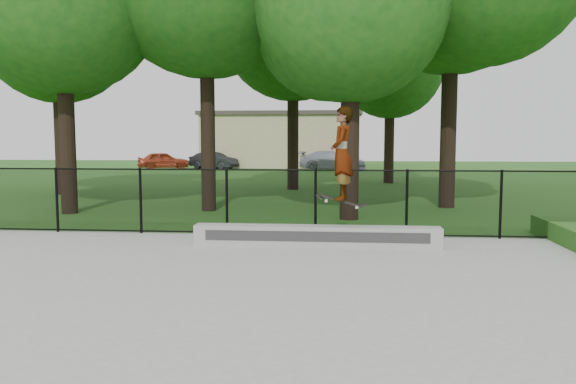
% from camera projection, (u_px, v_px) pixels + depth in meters
% --- Properties ---
extents(ground, '(100.00, 100.00, 0.00)m').
position_uv_depth(ground, '(132.00, 321.00, 6.86)').
color(ground, '#2C5919').
rests_on(ground, ground).
extents(concrete_slab, '(14.00, 12.00, 0.06)m').
position_uv_depth(concrete_slab, '(132.00, 318.00, 6.86)').
color(concrete_slab, gray).
rests_on(concrete_slab, ground).
extents(grind_ledge, '(4.96, 0.40, 0.41)m').
position_uv_depth(grind_ledge, '(316.00, 236.00, 11.31)').
color(grind_ledge, '#A8A9A3').
rests_on(grind_ledge, concrete_slab).
extents(car_a, '(3.99, 2.88, 1.27)m').
position_uv_depth(car_a, '(163.00, 160.00, 41.04)').
color(car_a, '#A1341D').
rests_on(car_a, ground).
extents(car_b, '(3.62, 2.54, 1.23)m').
position_uv_depth(car_b, '(214.00, 160.00, 41.54)').
color(car_b, black).
rests_on(car_b, ground).
extents(car_c, '(4.51, 2.40, 1.37)m').
position_uv_depth(car_c, '(333.00, 161.00, 39.53)').
color(car_c, '#8B8F9E').
rests_on(car_c, ground).
extents(skater_airborne, '(0.82, 0.69, 2.02)m').
position_uv_depth(skater_airborne, '(342.00, 155.00, 11.02)').
color(skater_airborne, black).
rests_on(skater_airborne, ground).
extents(chainlink_fence, '(16.06, 0.06, 1.50)m').
position_uv_depth(chainlink_fence, '(227.00, 201.00, 12.64)').
color(chainlink_fence, black).
rests_on(chainlink_fence, concrete_slab).
extents(tree_row, '(20.95, 18.25, 11.21)m').
position_uv_depth(tree_row, '(269.00, 5.00, 19.53)').
color(tree_row, black).
rests_on(tree_row, ground).
extents(distant_building, '(12.40, 6.40, 4.30)m').
position_uv_depth(distant_building, '(282.00, 139.00, 44.51)').
color(distant_building, beige).
rests_on(distant_building, ground).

